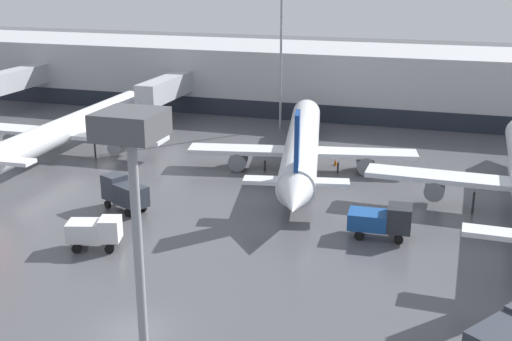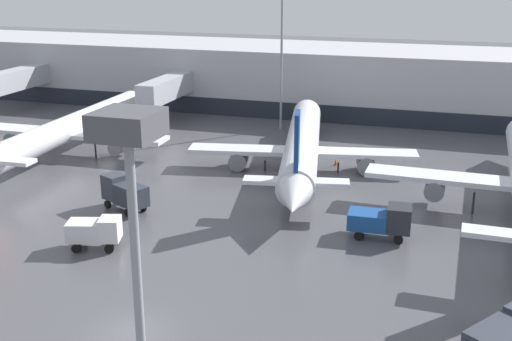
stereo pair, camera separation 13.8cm
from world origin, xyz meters
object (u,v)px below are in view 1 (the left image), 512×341
service_truck_1 (511,335)px  apron_light_mast_3 (136,216)px  service_truck_3 (124,192)px  traffic_cone_0 (335,162)px  service_truck_0 (382,219)px  service_truck_2 (95,231)px  parked_jet_4 (302,146)px  parked_jet_1 (67,129)px  apron_light_mast_5 (282,0)px

service_truck_1 → apron_light_mast_3: size_ratio=0.36×
service_truck_1 → service_truck_3: 33.28m
service_truck_1 → traffic_cone_0: (-15.21, 32.17, -1.25)m
service_truck_0 → service_truck_2: size_ratio=1.15×
parked_jet_4 → service_truck_1: 34.74m
apron_light_mast_3 → parked_jet_4: bearing=96.8°
service_truck_3 → service_truck_2: bearing=128.1°
service_truck_1 → traffic_cone_0: service_truck_1 is taller
service_truck_0 → service_truck_2: (-20.11, -8.35, -0.06)m
service_truck_0 → parked_jet_4: bearing=120.8°
parked_jet_1 → apron_light_mast_3: (31.62, -43.55, 10.16)m
service_truck_3 → apron_light_mast_5: bearing=-74.1°
parked_jet_4 → service_truck_3: 19.64m
parked_jet_4 → service_truck_0: 17.97m
parked_jet_4 → traffic_cone_0: 4.61m
service_truck_1 → apron_light_mast_5: apron_light_mast_5 is taller
service_truck_3 → apron_light_mast_5: (5.30, 31.74, 14.41)m
service_truck_1 → service_truck_0: bearing=64.6°
apron_light_mast_3 → service_truck_1: bearing=51.3°
service_truck_0 → apron_light_mast_5: size_ratio=0.24×
service_truck_2 → apron_light_mast_5: apron_light_mast_5 is taller
parked_jet_1 → apron_light_mast_3: apron_light_mast_3 is taller
parked_jet_1 → traffic_cone_0: (29.27, 4.68, -2.48)m
apron_light_mast_3 → apron_light_mast_5: size_ratio=0.79×
service_truck_2 → traffic_cone_0: (13.25, 25.94, -1.07)m
service_truck_0 → service_truck_3: service_truck_3 is taller
apron_light_mast_5 → parked_jet_1: bearing=-137.1°
service_truck_2 → service_truck_3: service_truck_3 is taller
parked_jet_1 → traffic_cone_0: parked_jet_1 is taller
service_truck_2 → service_truck_3: bearing=86.3°
service_truck_0 → apron_light_mast_3: 33.04m
traffic_cone_0 → apron_light_mast_3: (2.35, -48.23, 12.64)m
traffic_cone_0 → apron_light_mast_5: bearing=125.6°
service_truck_3 → traffic_cone_0: size_ratio=6.99×
traffic_cone_0 → apron_light_mast_3: size_ratio=0.04×
parked_jet_1 → traffic_cone_0: bearing=-82.3°
parked_jet_1 → service_truck_0: bearing=-111.1°
service_truck_0 → traffic_cone_0: 18.91m
parked_jet_1 → parked_jet_4: bearing=-87.0°
service_truck_0 → apron_light_mast_5: apron_light_mast_5 is taller
service_truck_0 → traffic_cone_0: service_truck_0 is taller
service_truck_1 → apron_light_mast_3: apron_light_mast_3 is taller
parked_jet_4 → traffic_cone_0: parked_jet_4 is taller
parked_jet_1 → service_truck_0: size_ratio=7.66×
service_truck_1 → apron_light_mast_5: size_ratio=0.29×
service_truck_2 → traffic_cone_0: service_truck_2 is taller
parked_jet_4 → parked_jet_1: bearing=83.3°
service_truck_2 → parked_jet_4: bearing=50.0°
service_truck_2 → apron_light_mast_3: bearing=-71.4°
parked_jet_4 → apron_light_mast_3: bearing=175.7°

